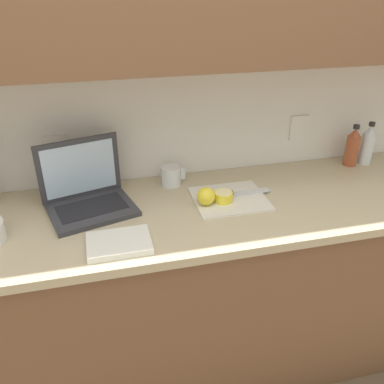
{
  "coord_description": "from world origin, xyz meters",
  "views": [
    {
      "loc": [
        -0.21,
        -1.37,
        1.73
      ],
      "look_at": [
        0.12,
        -0.01,
        0.97
      ],
      "focal_mm": 38.0,
      "sensor_mm": 36.0,
      "label": 1
    }
  ],
  "objects_px": {
    "cutting_board": "(229,199)",
    "bottle_green_soda": "(352,147)",
    "knife": "(228,194)",
    "lemon_half_cut": "(223,196)",
    "laptop": "(87,193)",
    "measuring_cup": "(171,176)",
    "lemon_whole_beside": "(206,196)",
    "bottle_oil_tall": "(367,145)"
  },
  "relations": [
    {
      "from": "cutting_board",
      "to": "bottle_green_soda",
      "type": "distance_m",
      "value": 0.72
    },
    {
      "from": "knife",
      "to": "lemon_half_cut",
      "type": "xyz_separation_m",
      "value": [
        -0.03,
        -0.04,
        0.01
      ]
    },
    {
      "from": "laptop",
      "to": "knife",
      "type": "height_order",
      "value": "laptop"
    },
    {
      "from": "bottle_green_soda",
      "to": "measuring_cup",
      "type": "height_order",
      "value": "bottle_green_soda"
    },
    {
      "from": "lemon_whole_beside",
      "to": "bottle_green_soda",
      "type": "xyz_separation_m",
      "value": [
        0.8,
        0.22,
        0.05
      ]
    },
    {
      "from": "knife",
      "to": "lemon_whole_beside",
      "type": "xyz_separation_m",
      "value": [
        -0.11,
        -0.05,
        0.03
      ]
    },
    {
      "from": "cutting_board",
      "to": "measuring_cup",
      "type": "distance_m",
      "value": 0.29
    },
    {
      "from": "bottle_green_soda",
      "to": "bottle_oil_tall",
      "type": "bearing_deg",
      "value": 0.0
    },
    {
      "from": "lemon_whole_beside",
      "to": "knife",
      "type": "bearing_deg",
      "value": 22.25
    },
    {
      "from": "cutting_board",
      "to": "bottle_oil_tall",
      "type": "relative_size",
      "value": 1.42
    },
    {
      "from": "cutting_board",
      "to": "bottle_oil_tall",
      "type": "bearing_deg",
      "value": 14.06
    },
    {
      "from": "lemon_whole_beside",
      "to": "bottle_oil_tall",
      "type": "xyz_separation_m",
      "value": [
        0.88,
        0.22,
        0.05
      ]
    },
    {
      "from": "measuring_cup",
      "to": "knife",
      "type": "bearing_deg",
      "value": -39.09
    },
    {
      "from": "laptop",
      "to": "knife",
      "type": "relative_size",
      "value": 1.36
    },
    {
      "from": "bottle_green_soda",
      "to": "measuring_cup",
      "type": "relative_size",
      "value": 1.89
    },
    {
      "from": "bottle_green_soda",
      "to": "measuring_cup",
      "type": "bearing_deg",
      "value": -179.9
    },
    {
      "from": "cutting_board",
      "to": "knife",
      "type": "xyz_separation_m",
      "value": [
        0.0,
        0.02,
        0.01
      ]
    },
    {
      "from": "cutting_board",
      "to": "knife",
      "type": "relative_size",
      "value": 1.07
    },
    {
      "from": "laptop",
      "to": "bottle_green_soda",
      "type": "height_order",
      "value": "laptop"
    },
    {
      "from": "laptop",
      "to": "measuring_cup",
      "type": "bearing_deg",
      "value": 1.24
    },
    {
      "from": "cutting_board",
      "to": "lemon_half_cut",
      "type": "xyz_separation_m",
      "value": [
        -0.03,
        -0.02,
        0.02
      ]
    },
    {
      "from": "knife",
      "to": "bottle_oil_tall",
      "type": "bearing_deg",
      "value": 10.65
    },
    {
      "from": "lemon_whole_beside",
      "to": "bottle_green_soda",
      "type": "relative_size",
      "value": 0.36
    },
    {
      "from": "cutting_board",
      "to": "lemon_whole_beside",
      "type": "height_order",
      "value": "lemon_whole_beside"
    },
    {
      "from": "knife",
      "to": "lemon_half_cut",
      "type": "bearing_deg",
      "value": -134.73
    },
    {
      "from": "laptop",
      "to": "bottle_green_soda",
      "type": "distance_m",
      "value": 1.27
    },
    {
      "from": "lemon_whole_beside",
      "to": "bottle_green_soda",
      "type": "height_order",
      "value": "bottle_green_soda"
    },
    {
      "from": "lemon_half_cut",
      "to": "cutting_board",
      "type": "bearing_deg",
      "value": 27.98
    },
    {
      "from": "bottle_green_soda",
      "to": "bottle_oil_tall",
      "type": "relative_size",
      "value": 0.97
    },
    {
      "from": "cutting_board",
      "to": "bottle_oil_tall",
      "type": "xyz_separation_m",
      "value": [
        0.77,
        0.19,
        0.09
      ]
    },
    {
      "from": "knife",
      "to": "lemon_whole_beside",
      "type": "relative_size",
      "value": 3.76
    },
    {
      "from": "cutting_board",
      "to": "knife",
      "type": "height_order",
      "value": "knife"
    },
    {
      "from": "laptop",
      "to": "lemon_whole_beside",
      "type": "xyz_separation_m",
      "value": [
        0.46,
        -0.11,
        -0.02
      ]
    },
    {
      "from": "bottle_oil_tall",
      "to": "measuring_cup",
      "type": "height_order",
      "value": "bottle_oil_tall"
    },
    {
      "from": "lemon_half_cut",
      "to": "measuring_cup",
      "type": "bearing_deg",
      "value": 130.13
    },
    {
      "from": "bottle_oil_tall",
      "to": "measuring_cup",
      "type": "xyz_separation_m",
      "value": [
        -0.98,
        -0.0,
        -0.05
      ]
    },
    {
      "from": "measuring_cup",
      "to": "bottle_green_soda",
      "type": "bearing_deg",
      "value": 0.1
    },
    {
      "from": "lemon_half_cut",
      "to": "lemon_whole_beside",
      "type": "height_order",
      "value": "lemon_whole_beside"
    },
    {
      "from": "laptop",
      "to": "cutting_board",
      "type": "distance_m",
      "value": 0.58
    },
    {
      "from": "cutting_board",
      "to": "lemon_whole_beside",
      "type": "bearing_deg",
      "value": -166.79
    },
    {
      "from": "lemon_half_cut",
      "to": "bottle_oil_tall",
      "type": "relative_size",
      "value": 0.37
    },
    {
      "from": "bottle_oil_tall",
      "to": "measuring_cup",
      "type": "bearing_deg",
      "value": -179.91
    }
  ]
}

